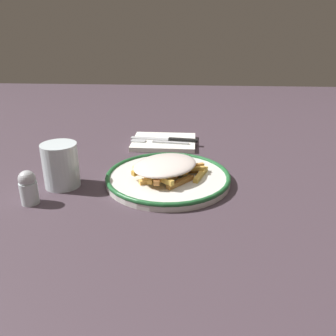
# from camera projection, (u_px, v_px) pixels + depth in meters

# --- Properties ---
(ground_plane) EXTENTS (2.60, 2.60, 0.00)m
(ground_plane) POSITION_uv_depth(u_px,v_px,m) (168.00, 182.00, 0.86)
(ground_plane) COLOR #41333C
(plate) EXTENTS (0.30, 0.30, 0.02)m
(plate) POSITION_uv_depth(u_px,v_px,m) (168.00, 177.00, 0.85)
(plate) COLOR silver
(plate) RESTS_ON ground_plane
(fries_heap) EXTENTS (0.21, 0.20, 0.04)m
(fries_heap) POSITION_uv_depth(u_px,v_px,m) (166.00, 167.00, 0.83)
(fries_heap) COLOR #C7833D
(fries_heap) RESTS_ON plate
(napkin) EXTENTS (0.16, 0.19, 0.01)m
(napkin) POSITION_uv_depth(u_px,v_px,m) (164.00, 142.00, 1.10)
(napkin) COLOR white
(napkin) RESTS_ON ground_plane
(fork) EXTENTS (0.04, 0.18, 0.00)m
(fork) POSITION_uv_depth(u_px,v_px,m) (159.00, 142.00, 1.08)
(fork) COLOR silver
(fork) RESTS_ON napkin
(knife) EXTENTS (0.04, 0.21, 0.01)m
(knife) POSITION_uv_depth(u_px,v_px,m) (170.00, 139.00, 1.10)
(knife) COLOR black
(knife) RESTS_ON napkin
(water_glass) EXTENTS (0.08, 0.08, 0.10)m
(water_glass) POSITION_uv_depth(u_px,v_px,m) (61.00, 165.00, 0.82)
(water_glass) COLOR silver
(water_glass) RESTS_ON ground_plane
(salt_shaker) EXTENTS (0.04, 0.04, 0.07)m
(salt_shaker) POSITION_uv_depth(u_px,v_px,m) (28.00, 187.00, 0.74)
(salt_shaker) COLOR silver
(salt_shaker) RESTS_ON ground_plane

